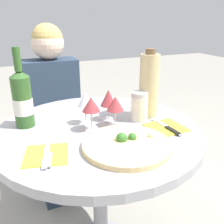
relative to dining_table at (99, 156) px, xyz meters
The scene contains 13 objects.
dining_table is the anchor object (origin of this frame).
chair_behind_diner 0.85m from the dining_table, 94.11° to the left, with size 0.40×0.40×0.83m.
seated_diner 0.70m from the dining_table, 94.88° to the left, with size 0.35×0.42×1.18m.
pizza_large 0.26m from the dining_table, 80.73° to the right, with size 0.33×0.33×0.05m.
wine_bottle 0.42m from the dining_table, 152.75° to the left, with size 0.08×0.08×0.34m.
tall_carafe 0.40m from the dining_table, ahead, with size 0.09×0.09×0.32m.
sugar_shaker 0.29m from the dining_table, ahead, with size 0.08×0.08×0.13m.
wine_glass_back_left 0.26m from the dining_table, 117.34° to the left, with size 0.07×0.07×0.15m.
wine_glass_front_left 0.26m from the dining_table, 164.91° to the right, with size 0.08×0.08×0.15m.
wine_glass_back_right 0.27m from the dining_table, 42.00° to the left, with size 0.07×0.07×0.14m.
wine_glass_front_right 0.25m from the dining_table, ahead, with size 0.07×0.07×0.14m.
place_setting_left 0.32m from the dining_table, 149.56° to the right, with size 0.18×0.19×0.01m.
place_setting_right 0.33m from the dining_table, 24.59° to the right, with size 0.16×0.19×0.01m.
Camera 1 is at (-0.34, -0.93, 1.21)m, focal length 40.00 mm.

